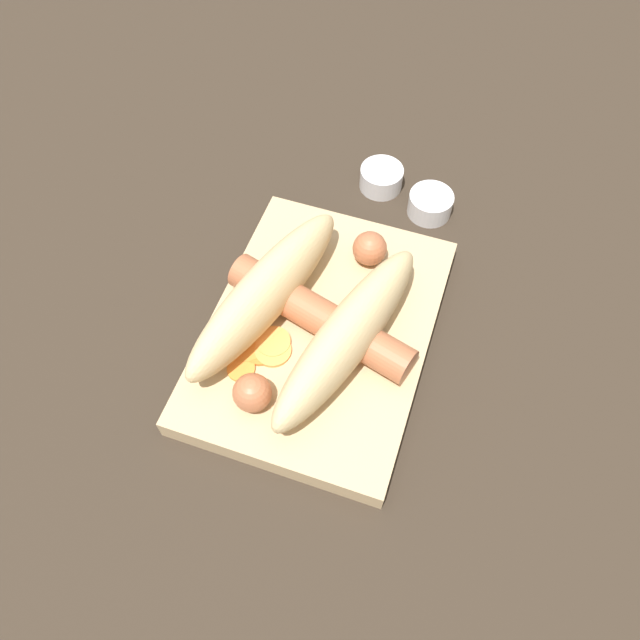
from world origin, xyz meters
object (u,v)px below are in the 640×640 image
object	(u,v)px
food_tray	(320,333)
bread_roll	(306,311)
condiment_cup_near	(430,205)
sausage	(315,315)
condiment_cup_far	(379,178)

from	to	relation	value
food_tray	bread_roll	size ratio (longest dim) A/B	1.14
condiment_cup_near	food_tray	bearing A→B (deg)	162.39
condiment_cup_near	bread_roll	bearing A→B (deg)	160.27
sausage	condiment_cup_near	distance (m)	0.19
sausage	condiment_cup_far	xyz separation A→B (m)	(0.20, -0.00, -0.03)
bread_roll	condiment_cup_far	world-z (taller)	bread_roll
sausage	condiment_cup_far	world-z (taller)	sausage
bread_roll	condiment_cup_far	bearing A→B (deg)	-2.02
food_tray	condiment_cup_far	size ratio (longest dim) A/B	5.76
sausage	food_tray	bearing A→B (deg)	-86.10
bread_roll	condiment_cup_near	world-z (taller)	bread_roll
bread_roll	condiment_cup_far	distance (m)	0.21
food_tray	bread_roll	bearing A→B (deg)	123.77
condiment_cup_near	sausage	bearing A→B (deg)	161.20
food_tray	condiment_cup_far	xyz separation A→B (m)	(0.20, 0.00, -0.00)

